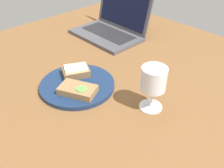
% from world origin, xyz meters
% --- Properties ---
extents(wooden_table, '(1.40, 1.40, 0.03)m').
position_xyz_m(wooden_table, '(0.00, 0.00, 0.01)').
color(wooden_table, brown).
rests_on(wooden_table, ground).
extents(plate, '(0.26, 0.26, 0.01)m').
position_xyz_m(plate, '(-0.05, -0.06, 0.04)').
color(plate, navy).
rests_on(plate, wooden_table).
extents(sandwich_with_cheese, '(0.10, 0.11, 0.03)m').
position_xyz_m(sandwich_with_cheese, '(-0.09, -0.03, 0.06)').
color(sandwich_with_cheese, brown).
rests_on(sandwich_with_cheese, plate).
extents(sandwich_with_cucumber, '(0.14, 0.11, 0.03)m').
position_xyz_m(sandwich_with_cucumber, '(-0.00, -0.09, 0.06)').
color(sandwich_with_cucumber, '#937047').
rests_on(sandwich_with_cucumber, plate).
extents(wine_glass, '(0.08, 0.08, 0.14)m').
position_xyz_m(wine_glass, '(0.20, 0.04, 0.13)').
color(wine_glass, white).
rests_on(wine_glass, wooden_table).
extents(laptop, '(0.33, 0.25, 0.21)m').
position_xyz_m(laptop, '(-0.28, 0.33, 0.07)').
color(laptop, '#4C4C51').
rests_on(laptop, wooden_table).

